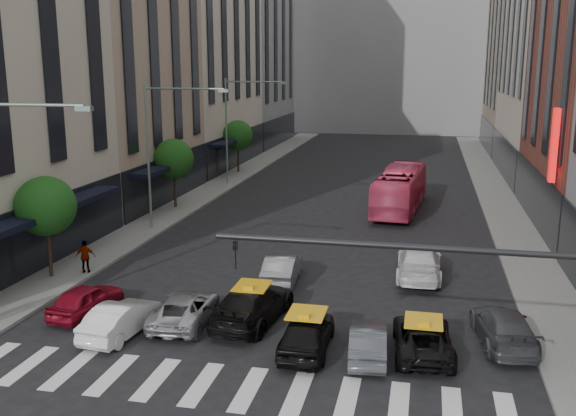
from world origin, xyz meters
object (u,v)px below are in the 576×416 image
Objects in this scene: car_white_front at (121,319)px; bus at (400,190)px; car_red at (86,300)px; streetlamp_far at (237,117)px; taxi_center at (307,332)px; streetlamp_mid at (162,137)px; taxi_left at (252,304)px; pedestrian_far at (86,257)px.

car_white_front is 0.37× the size of bus.
car_red is at bearing 67.45° from bus.
streetlamp_far is 33.89m from taxi_center.
bus reaches higher than car_red.
car_red is (2.26, -29.78, -5.25)m from streetlamp_far.
car_white_front is (2.40, -1.63, 0.02)m from car_red.
taxi_center reaches higher than car_white_front.
streetlamp_mid reaches higher than bus.
taxi_left is at bearing 82.63° from bus.
taxi_left is 3.44m from taxi_center.
streetlamp_mid reaches higher than car_white_front.
taxi_left is 0.48× the size of bus.
bus reaches higher than pedestrian_far.
car_white_front is 26.12m from bus.
bus is (4.91, 21.99, 0.77)m from taxi_left.
car_red is 0.73× the size of taxi_left.
pedestrian_far is (-14.56, -18.03, -0.56)m from bus.
car_white_front is at bearing -73.17° from streetlamp_mid.
taxi_left is at bearing 140.25° from pedestrian_far.
streetlamp_far is 1.71× the size of taxi_left.
pedestrian_far reaches higher than car_white_front.
taxi_center is 24.30m from bus.
car_white_front is at bearing -0.20° from taxi_center.
pedestrian_far is at bearing -27.72° from taxi_center.
bus is at bearing -95.48° from taxi_left.
taxi_left is (7.03, 0.69, 0.11)m from car_red.
bus is at bearing -26.60° from streetlamp_far.
car_red is at bearing -80.67° from streetlamp_mid.
bus is at bearing -105.82° from car_white_front.
car_red is 0.94× the size of car_white_front.
bus is 23.18m from pedestrian_far.
taxi_left is (4.63, 2.32, 0.10)m from car_white_front.
streetlamp_far is at bearing -78.63° from car_red.
taxi_left reaches higher than car_white_front.
bus reaches higher than car_white_front.
taxi_center is at bearing -52.01° from streetlamp_mid.
bus reaches higher than taxi_left.
taxi_left is 3.21× the size of pedestrian_far.
bus is 6.70× the size of pedestrian_far.
bus reaches higher than taxi_center.
streetlamp_mid is 14.92m from car_red.
car_white_front is 0.95× the size of taxi_center.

